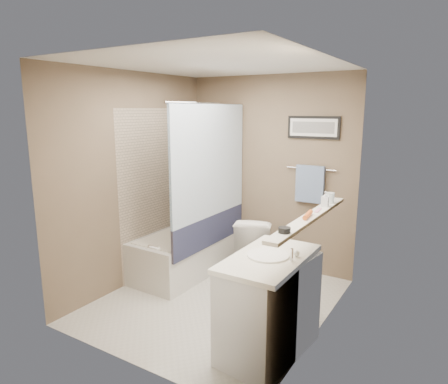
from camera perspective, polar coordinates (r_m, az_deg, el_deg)
The scene contains 32 objects.
ground at distance 4.38m, azimuth -1.06°, elevation -15.26°, with size 2.50×2.50×0.00m, color beige.
ceiling at distance 3.92m, azimuth -1.20°, elevation 17.50°, with size 2.20×2.50×0.04m, color silver.
wall_back at distance 5.04m, azimuth 6.44°, elevation 2.69°, with size 2.20×0.04×2.40m, color brown.
wall_front at distance 3.04m, azimuth -13.74°, elevation -3.60°, with size 2.20×0.04×2.40m, color brown.
wall_left at distance 4.64m, azimuth -12.44°, elevation 1.71°, with size 0.04×2.50×2.40m, color brown.
wall_right at distance 3.53m, azimuth 13.82°, elevation -1.50°, with size 0.04×2.50×2.40m, color brown.
tile_surround at distance 5.05m, azimuth -8.52°, elevation 0.35°, with size 0.02×1.55×2.00m, color tan.
curtain_rod at distance 4.54m, azimuth -2.05°, elevation 12.54°, with size 0.02×0.02×1.55m, color silver.
curtain_upper at distance 4.57m, azimuth -1.99°, elevation 4.37°, with size 0.03×1.45×1.28m, color white.
curtain_lower at distance 4.75m, azimuth -1.92°, elevation -5.49°, with size 0.03×1.45×0.36m, color #272B49.
mirror at distance 3.31m, azimuth 13.54°, elevation 5.05°, with size 0.02×1.60×1.00m, color silver.
shelf at distance 3.43m, azimuth 12.25°, elevation -3.54°, with size 0.12×1.60×0.03m, color silver.
towel_bar at distance 4.81m, azimuth 12.34°, elevation 3.26°, with size 0.02×0.02×0.60m, color silver.
towel at distance 4.82m, azimuth 12.17°, elevation 1.12°, with size 0.34×0.05×0.44m, color #95B1D8.
art_frame at distance 4.78m, azimuth 12.66°, elevation 8.99°, with size 0.62×0.03×0.26m, color black.
art_mat at distance 4.76m, azimuth 12.61°, elevation 8.98°, with size 0.56×0.00×0.20m, color white.
art_image at distance 4.76m, azimuth 12.60°, elevation 8.98°, with size 0.50×0.00×0.13m, color #595959.
door at distance 2.75m, azimuth -5.48°, elevation -9.38°, with size 0.80×0.02×2.00m, color silver.
door_handle at distance 2.98m, azimuth -9.99°, elevation -7.78°, with size 0.02×0.02×0.10m, color silver.
bathtub at distance 5.04m, azimuth -5.28°, elevation -8.45°, with size 0.70×1.50×0.50m, color silver.
tub_rim at distance 4.96m, azimuth -5.33°, elevation -5.74°, with size 0.56×1.36×0.02m, color silver.
toilet at distance 4.87m, azimuth 4.54°, elevation -7.62°, with size 0.42×0.73×0.75m, color white.
vanity at distance 3.41m, azimuth 6.45°, elevation -16.04°, with size 0.50×0.90×0.80m, color silver.
countertop at distance 3.24m, azimuth 6.46°, elevation -9.43°, with size 0.54×0.96×0.04m, color silver.
sink_basin at distance 3.24m, azimuth 6.31°, elevation -8.93°, with size 0.34×0.34×0.01m, color white.
faucet_spout at distance 3.15m, azimuth 9.65°, elevation -8.82°, with size 0.02×0.02×0.10m, color silver.
faucet_knob at distance 3.24m, azimuth 10.31°, elevation -8.60°, with size 0.05×0.05×0.05m, color white.
candle_bowl_near at distance 2.92m, azimuth 8.62°, elevation -5.39°, with size 0.09×0.09×0.04m, color black.
hair_brush_front at distance 3.35m, azimuth 11.88°, elevation -3.21°, with size 0.04×0.04×0.22m, color #C9541C.
pink_comb at distance 3.60m, azimuth 13.29°, elevation -2.54°, with size 0.03×0.16×0.01m, color pink.
glass_jar at distance 3.91m, azimuth 14.90°, elevation -0.81°, with size 0.08×0.08×0.10m, color silver.
soap_bottle at distance 3.76m, azimuth 14.24°, elevation -0.96°, with size 0.06×0.06×0.14m, color #999999.
Camera 1 is at (2.10, -3.28, 1.99)m, focal length 32.00 mm.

